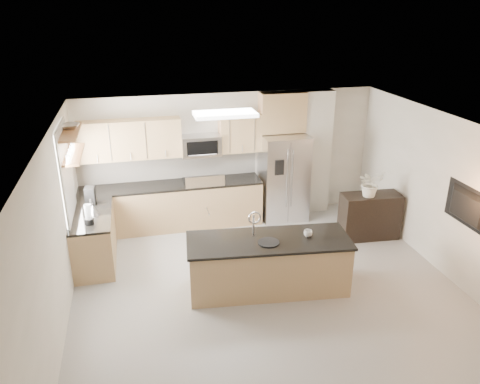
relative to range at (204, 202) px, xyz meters
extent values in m
plane|color=gray|center=(0.60, -2.92, -0.47)|extent=(6.50, 6.50, 0.00)
cube|color=silver|center=(0.60, -2.92, 2.13)|extent=(6.00, 6.50, 0.02)
cube|color=silver|center=(0.60, 0.33, 0.83)|extent=(6.00, 0.02, 2.60)
cube|color=silver|center=(-2.40, -2.92, 0.83)|extent=(0.02, 6.50, 2.60)
cube|color=silver|center=(3.60, -2.92, 0.83)|extent=(0.02, 6.50, 2.60)
cube|color=tan|center=(-0.63, 0.00, -0.03)|extent=(3.55, 0.65, 0.88)
cube|color=black|center=(-0.63, 0.00, 0.43)|extent=(3.55, 0.66, 0.04)
cube|color=white|center=(-0.63, 0.32, 0.71)|extent=(3.55, 0.02, 0.52)
cube|color=tan|center=(-2.07, -1.07, -0.03)|extent=(0.65, 1.50, 0.88)
cube|color=black|center=(-2.07, -1.07, 0.43)|extent=(0.66, 1.50, 0.04)
cube|color=black|center=(0.00, 0.00, -0.02)|extent=(0.76, 0.64, 0.90)
cube|color=black|center=(0.00, 0.00, 0.44)|extent=(0.76, 0.62, 0.03)
cube|color=silver|center=(0.00, -0.30, 0.56)|extent=(0.76, 0.04, 0.22)
cube|color=tan|center=(-1.34, 0.16, 1.35)|extent=(1.92, 0.33, 0.75)
cube|color=tan|center=(0.79, 0.16, 1.35)|extent=(0.82, 0.33, 0.75)
cube|color=silver|center=(0.00, 0.13, 1.16)|extent=(0.76, 0.40, 0.40)
cube|color=black|center=(0.00, -0.07, 1.16)|extent=(0.60, 0.02, 0.28)
cube|color=silver|center=(1.66, -0.05, 0.42)|extent=(0.92, 0.75, 1.78)
cube|color=gray|center=(1.66, -0.43, 0.42)|extent=(0.02, 0.01, 1.69)
cube|color=black|center=(1.44, -0.44, 0.78)|extent=(0.18, 0.03, 0.30)
cube|color=beige|center=(2.42, 0.18, 0.83)|extent=(0.60, 0.30, 2.60)
cube|color=white|center=(-2.38, -1.07, 1.18)|extent=(0.03, 1.05, 1.55)
cube|color=silver|center=(-2.37, -1.07, 1.18)|extent=(0.03, 1.15, 1.65)
cube|color=olive|center=(-2.25, -0.97, 1.48)|extent=(0.30, 1.20, 0.04)
cube|color=olive|center=(-2.25, -0.97, 1.85)|extent=(0.30, 1.20, 0.04)
cube|color=white|center=(0.20, -1.32, 2.09)|extent=(1.00, 0.50, 0.06)
cube|color=tan|center=(0.61, -2.54, -0.06)|extent=(2.52, 1.10, 0.83)
cube|color=black|center=(0.61, -2.54, 0.37)|extent=(2.59, 1.17, 0.04)
cube|color=black|center=(0.43, -2.54, 0.36)|extent=(0.52, 0.38, 0.01)
cylinder|color=silver|center=(0.43, -2.33, 0.56)|extent=(0.03, 0.03, 0.34)
torus|color=silver|center=(0.43, -2.39, 0.71)|extent=(0.21, 0.03, 0.21)
cube|color=black|center=(2.99, -1.30, -0.03)|extent=(1.13, 0.53, 0.88)
imported|color=silver|center=(1.23, -2.58, 0.45)|extent=(0.17, 0.17, 0.11)
cylinder|color=black|center=(0.58, -2.65, 0.40)|extent=(0.39, 0.39, 0.02)
cylinder|color=black|center=(-2.07, -1.48, 0.50)|extent=(0.15, 0.15, 0.10)
cylinder|color=silver|center=(-2.07, -1.48, 0.67)|extent=(0.11, 0.11, 0.24)
cone|color=silver|center=(-2.02, -1.16, 0.55)|extent=(0.18, 0.18, 0.20)
cylinder|color=black|center=(-2.02, -1.16, 0.65)|extent=(0.04, 0.04, 0.04)
cube|color=black|center=(-2.09, -0.64, 0.60)|extent=(0.18, 0.21, 0.31)
cylinder|color=silver|center=(-2.09, -0.69, 0.53)|extent=(0.10, 0.10, 0.11)
imported|color=silver|center=(-2.25, -0.83, 1.91)|extent=(0.40, 0.40, 0.10)
imported|color=silver|center=(2.91, -1.34, 0.79)|extent=(0.77, 0.70, 0.77)
imported|color=black|center=(3.51, -3.12, 0.88)|extent=(0.14, 1.08, 0.62)
camera|label=1|loc=(-1.25, -8.61, 3.76)|focal=35.00mm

